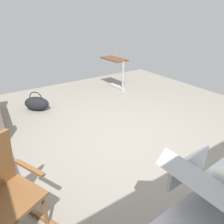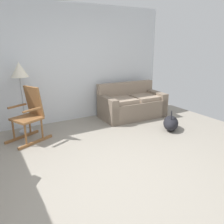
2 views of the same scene
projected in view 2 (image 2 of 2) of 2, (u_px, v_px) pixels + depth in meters
The scene contains 6 objects.
ground_plane at pixel (115, 173), 3.38m from camera, with size 6.90×6.90×0.00m, color gray.
back_wall at pixel (54, 65), 5.22m from camera, with size 5.72×0.10×2.70m, color silver.
couch at pixel (132, 105), 5.87m from camera, with size 1.64×0.93×0.85m.
rocking_chair at pixel (30, 115), 4.42m from camera, with size 0.89×0.75×1.05m.
floor_lamp at pixel (20, 75), 4.58m from camera, with size 0.34×0.34×1.48m.
duffel_bag at pixel (171, 123), 5.02m from camera, with size 0.62×0.63×0.43m.
Camera 2 is at (-1.53, -2.55, 1.85)m, focal length 36.79 mm.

